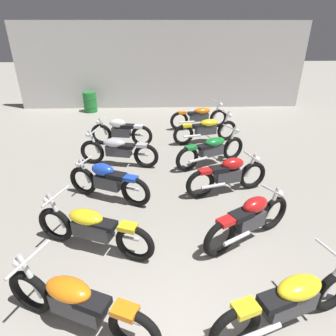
% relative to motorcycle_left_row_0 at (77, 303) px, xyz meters
% --- Properties ---
extents(back_wall, '(12.55, 0.24, 3.60)m').
position_rel_motorcycle_left_row_0_xyz_m(back_wall, '(1.22, 10.88, 1.35)').
color(back_wall, '#BCBAB7').
rests_on(back_wall, ground).
extents(motorcycle_left_row_0, '(2.04, 1.03, 0.97)m').
position_rel_motorcycle_left_row_0_xyz_m(motorcycle_left_row_0, '(0.00, 0.00, 0.00)').
color(motorcycle_left_row_0, black).
rests_on(motorcycle_left_row_0, ground).
extents(motorcycle_left_row_1, '(2.07, 0.98, 0.97)m').
position_rel_motorcycle_left_row_0_xyz_m(motorcycle_left_row_1, '(-0.10, 1.43, 0.00)').
color(motorcycle_left_row_1, black).
rests_on(motorcycle_left_row_1, ground).
extents(motorcycle_left_row_2, '(1.85, 0.89, 0.88)m').
position_rel_motorcycle_left_row_0_xyz_m(motorcycle_left_row_2, '(-0.08, 3.00, 0.01)').
color(motorcycle_left_row_2, black).
rests_on(motorcycle_left_row_2, ground).
extents(motorcycle_left_row_3, '(2.14, 0.75, 0.97)m').
position_rel_motorcycle_left_row_0_xyz_m(motorcycle_left_row_3, '(-0.06, 4.71, 0.00)').
color(motorcycle_left_row_3, black).
rests_on(motorcycle_left_row_3, ground).
extents(motorcycle_left_row_4, '(1.96, 0.52, 0.88)m').
position_rel_motorcycle_left_row_0_xyz_m(motorcycle_left_row_4, '(-0.14, 6.18, 0.01)').
color(motorcycle_left_row_4, black).
rests_on(motorcycle_left_row_4, ground).
extents(motorcycle_right_row_0, '(2.09, 0.93, 0.97)m').
position_rel_motorcycle_left_row_0_xyz_m(motorcycle_right_row_0, '(2.57, -0.07, 0.00)').
color(motorcycle_right_row_0, black).
rests_on(motorcycle_right_row_0, ground).
extents(motorcycle_right_row_1, '(1.75, 1.10, 0.88)m').
position_rel_motorcycle_left_row_0_xyz_m(motorcycle_right_row_1, '(2.55, 1.56, 0.01)').
color(motorcycle_right_row_1, black).
rests_on(motorcycle_right_row_1, ground).
extents(motorcycle_right_row_2, '(1.92, 0.72, 0.88)m').
position_rel_motorcycle_left_row_0_xyz_m(motorcycle_right_row_2, '(2.54, 3.19, 0.01)').
color(motorcycle_right_row_2, black).
rests_on(motorcycle_right_row_2, ground).
extents(motorcycle_right_row_3, '(2.00, 1.11, 0.97)m').
position_rel_motorcycle_left_row_0_xyz_m(motorcycle_right_row_3, '(2.44, 4.65, 0.00)').
color(motorcycle_right_row_3, black).
rests_on(motorcycle_right_row_3, ground).
extents(motorcycle_right_row_4, '(2.13, 0.83, 0.97)m').
position_rel_motorcycle_left_row_0_xyz_m(motorcycle_right_row_4, '(2.55, 6.31, 0.00)').
color(motorcycle_right_row_4, black).
rests_on(motorcycle_right_row_4, ground).
extents(motorcycle_right_row_5, '(2.15, 0.77, 0.97)m').
position_rel_motorcycle_left_row_0_xyz_m(motorcycle_right_row_5, '(2.53, 7.72, 0.00)').
color(motorcycle_right_row_5, black).
rests_on(motorcycle_right_row_5, ground).
extents(oil_drum, '(0.59, 0.59, 0.85)m').
position_rel_motorcycle_left_row_0_xyz_m(oil_drum, '(-1.90, 10.16, -0.03)').
color(oil_drum, '#1E722D').
rests_on(oil_drum, ground).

